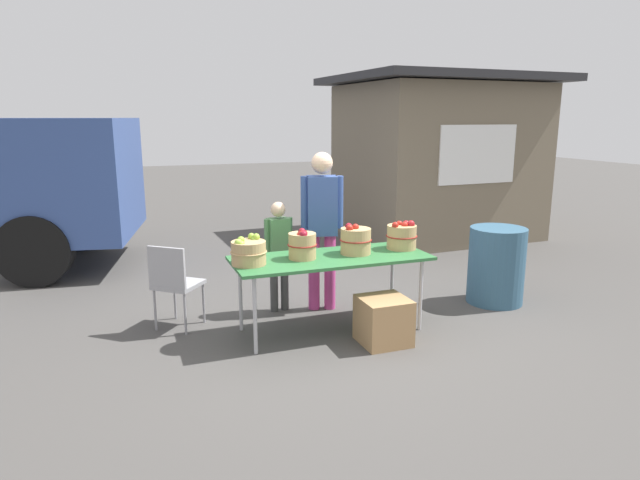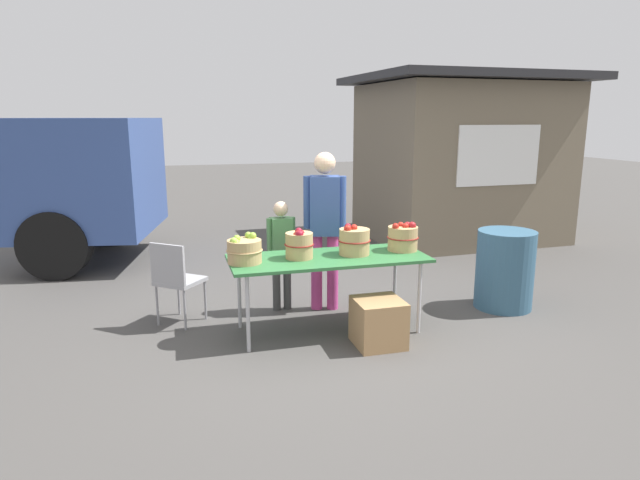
# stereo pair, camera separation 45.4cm
# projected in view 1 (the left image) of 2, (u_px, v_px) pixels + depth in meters

# --- Properties ---
(ground_plane) EXTENTS (40.00, 40.00, 0.00)m
(ground_plane) POSITION_uv_depth(u_px,v_px,m) (330.00, 330.00, 5.46)
(ground_plane) COLOR #474442
(market_table) EXTENTS (1.90, 0.76, 0.75)m
(market_table) POSITION_uv_depth(u_px,v_px,m) (331.00, 261.00, 5.30)
(market_table) COLOR #2D6B38
(market_table) RESTS_ON ground
(apple_basket_green_0) EXTENTS (0.33, 0.33, 0.27)m
(apple_basket_green_0) POSITION_uv_depth(u_px,v_px,m) (248.00, 252.00, 4.98)
(apple_basket_green_0) COLOR tan
(apple_basket_green_0) RESTS_ON market_table
(apple_basket_red_0) EXTENTS (0.28, 0.28, 0.30)m
(apple_basket_red_0) POSITION_uv_depth(u_px,v_px,m) (302.00, 245.00, 5.18)
(apple_basket_red_0) COLOR tan
(apple_basket_red_0) RESTS_ON market_table
(apple_basket_red_1) EXTENTS (0.32, 0.32, 0.30)m
(apple_basket_red_1) POSITION_uv_depth(u_px,v_px,m) (355.00, 240.00, 5.38)
(apple_basket_red_1) COLOR tan
(apple_basket_red_1) RESTS_ON market_table
(apple_basket_red_2) EXTENTS (0.32, 0.32, 0.30)m
(apple_basket_red_2) POSITION_uv_depth(u_px,v_px,m) (402.00, 236.00, 5.58)
(apple_basket_red_2) COLOR tan
(apple_basket_red_2) RESTS_ON market_table
(vendor_adult) EXTENTS (0.44, 0.30, 1.71)m
(vendor_adult) POSITION_uv_depth(u_px,v_px,m) (322.00, 219.00, 5.84)
(vendor_adult) COLOR #CC3F8C
(vendor_adult) RESTS_ON ground
(child_customer) EXTENTS (0.32, 0.17, 1.19)m
(child_customer) POSITION_uv_depth(u_px,v_px,m) (279.00, 248.00, 5.85)
(child_customer) COLOR #3F3F3F
(child_customer) RESTS_ON ground
(food_kiosk) EXTENTS (3.61, 3.03, 2.74)m
(food_kiosk) POSITION_uv_depth(u_px,v_px,m) (437.00, 157.00, 9.59)
(food_kiosk) COLOR #726651
(food_kiosk) RESTS_ON ground
(folding_chair) EXTENTS (0.56, 0.56, 0.86)m
(folding_chair) POSITION_uv_depth(u_px,v_px,m) (174.00, 280.00, 5.37)
(folding_chair) COLOR #99999E
(folding_chair) RESTS_ON ground
(trash_barrel) EXTENTS (0.62, 0.62, 0.86)m
(trash_barrel) POSITION_uv_depth(u_px,v_px,m) (496.00, 265.00, 6.18)
(trash_barrel) COLOR #335972
(trash_barrel) RESTS_ON ground
(produce_crate) EXTENTS (0.43, 0.43, 0.43)m
(produce_crate) POSITION_uv_depth(u_px,v_px,m) (383.00, 321.00, 5.10)
(produce_crate) COLOR #A87F51
(produce_crate) RESTS_ON ground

